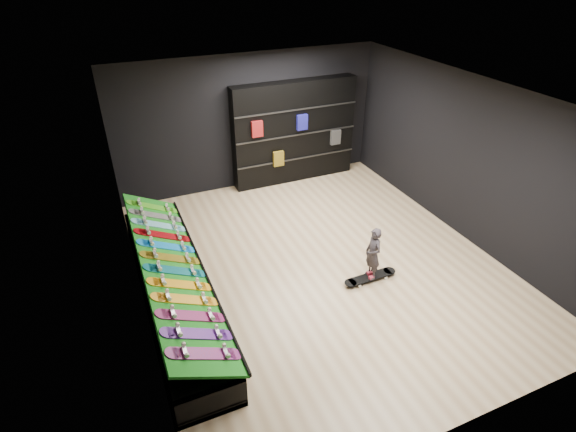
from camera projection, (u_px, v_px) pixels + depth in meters
name	position (u px, v px, depth m)	size (l,w,h in m)	color
floor	(318.00, 263.00, 8.03)	(6.00, 7.00, 0.01)	#D0B68C
ceiling	(325.00, 97.00, 6.48)	(6.00, 7.00, 0.01)	white
wall_back	(250.00, 122.00, 10.00)	(6.00, 0.02, 3.00)	black
wall_front	(480.00, 338.00, 4.50)	(6.00, 0.02, 3.00)	black
wall_left	(129.00, 229.00, 6.23)	(0.02, 7.00, 3.00)	black
wall_right	(466.00, 159.00, 8.28)	(0.02, 7.00, 3.00)	black
display_rack	(173.00, 290.00, 7.03)	(0.90, 4.50, 0.50)	black
turf_ramp	(172.00, 266.00, 6.80)	(1.00, 4.50, 0.04)	#106812
back_shelving	(294.00, 132.00, 10.37)	(2.94, 0.34, 2.35)	black
floor_skateboard	(370.00, 278.00, 7.59)	(0.98, 0.22, 0.09)	black
child	(372.00, 263.00, 7.43)	(0.21, 0.15, 0.56)	black
display_board_0	(205.00, 354.00, 5.30)	(0.98, 0.22, 0.09)	#2626BF
display_board_1	(198.00, 334.00, 5.57)	(0.98, 0.22, 0.09)	purple
display_board_2	(191.00, 316.00, 5.85)	(0.98, 0.22, 0.09)	#E5198C
display_board_3	(186.00, 299.00, 6.12)	(0.98, 0.22, 0.09)	orange
display_board_4	(180.00, 284.00, 6.39)	(0.98, 0.22, 0.09)	yellow
display_board_5	(175.00, 270.00, 6.66)	(0.98, 0.22, 0.09)	#0C8C99
display_board_6	(171.00, 258.00, 6.93)	(0.98, 0.22, 0.09)	yellow
display_board_7	(167.00, 246.00, 7.20)	(0.98, 0.22, 0.09)	blue
display_board_8	(163.00, 235.00, 7.47)	(0.98, 0.22, 0.09)	red
display_board_9	(159.00, 225.00, 7.74)	(0.98, 0.22, 0.09)	#0CB2E5
display_board_10	(156.00, 216.00, 8.02)	(0.98, 0.22, 0.09)	black
display_board_11	(153.00, 207.00, 8.29)	(0.98, 0.22, 0.09)	green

